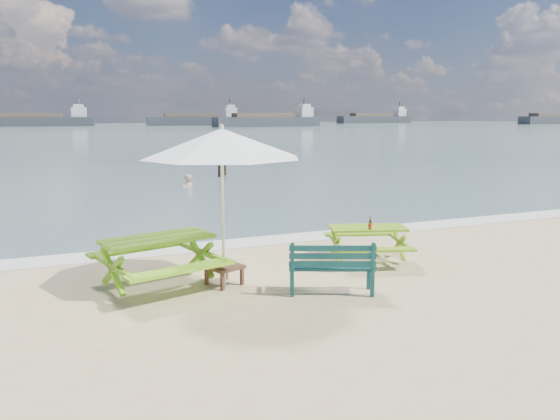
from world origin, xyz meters
name	(u,v)px	position (x,y,z in m)	size (l,w,h in m)	color
sea	(80,132)	(0.00, 85.00, 0.00)	(300.00, 300.00, 0.00)	slate
foam_strip	(243,243)	(0.00, 4.60, 0.01)	(22.00, 0.90, 0.01)	silver
picnic_table_left	(159,263)	(-2.31, 2.15, 0.41)	(2.23, 2.38, 0.86)	#72B51B
picnic_table_right	(367,245)	(1.77, 2.21, 0.33)	(1.87, 1.98, 0.69)	#73A118
park_bench	(331,277)	(0.21, 0.77, 0.26)	(1.43, 0.94, 0.84)	#0E3A3A
side_table	(224,274)	(-1.27, 1.83, 0.18)	(0.70, 0.70, 0.35)	brown
patio_umbrella	(222,143)	(-1.27, 1.83, 2.39)	(3.48, 3.48, 2.64)	silver
beer_bottle	(370,225)	(1.66, 1.97, 0.78)	(0.07, 0.07, 0.26)	brown
swimmer	(188,195)	(1.10, 14.97, -0.40)	(0.74, 0.61, 1.73)	tan
mooring_pilings	(222,167)	(3.31, 17.53, 0.42)	(0.57, 0.77, 1.32)	black
cargo_ships	(292,120)	(52.67, 122.28, 1.18)	(159.35, 36.60, 4.40)	#34373D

